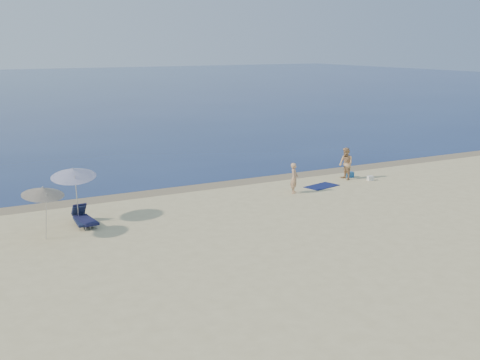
# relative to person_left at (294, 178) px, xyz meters

# --- Properties ---
(sea) EXTENTS (240.00, 160.00, 0.01)m
(sea) POSITION_rel_person_left_xyz_m (-2.20, 84.18, -0.80)
(sea) COLOR #0D1E4E
(sea) RESTS_ON ground
(wet_sand_strip) EXTENTS (240.00, 1.60, 0.00)m
(wet_sand_strip) POSITION_rel_person_left_xyz_m (-2.20, 3.58, -0.80)
(wet_sand_strip) COLOR #847254
(wet_sand_strip) RESTS_ON ground
(person_left) EXTENTS (0.67, 0.69, 1.60)m
(person_left) POSITION_rel_person_left_xyz_m (0.00, 0.00, 0.00)
(person_left) COLOR tan
(person_left) RESTS_ON ground
(person_right) EXTENTS (0.76, 0.94, 1.85)m
(person_right) POSITION_rel_person_left_xyz_m (4.36, 1.26, 0.12)
(person_right) COLOR tan
(person_right) RESTS_ON ground
(beach_towel) EXTENTS (2.07, 1.47, 0.03)m
(beach_towel) POSITION_rel_person_left_xyz_m (2.15, 0.51, -0.79)
(beach_towel) COLOR #0D1445
(beach_towel) RESTS_ON ground
(white_bag) EXTENTS (0.36, 0.32, 0.27)m
(white_bag) POSITION_rel_person_left_xyz_m (5.45, 0.36, -0.67)
(white_bag) COLOR silver
(white_bag) RESTS_ON ground
(blue_cooler) EXTENTS (0.49, 0.38, 0.32)m
(blue_cooler) POSITION_rel_person_left_xyz_m (4.95, 1.62, -0.64)
(blue_cooler) COLOR #1D5A9F
(blue_cooler) RESTS_ON ground
(umbrella_near) EXTENTS (2.51, 2.53, 2.56)m
(umbrella_near) POSITION_rel_person_left_xyz_m (-11.28, 0.32, 1.37)
(umbrella_near) COLOR silver
(umbrella_near) RESTS_ON ground
(umbrella_far) EXTENTS (2.10, 2.12, 2.26)m
(umbrella_far) POSITION_rel_person_left_xyz_m (-12.91, -1.47, 1.13)
(umbrella_far) COLOR silver
(umbrella_far) RESTS_ON ground
(lounger_left) EXTENTS (0.65, 1.71, 0.74)m
(lounger_left) POSITION_rel_person_left_xyz_m (-11.22, -0.45, -0.53)
(lounger_left) COLOR #151D3B
(lounger_left) RESTS_ON ground
(lounger_right) EXTENTS (0.78, 1.91, 0.82)m
(lounger_right) POSITION_rel_person_left_xyz_m (-11.09, -0.44, -0.50)
(lounger_right) COLOR #15173B
(lounger_right) RESTS_ON ground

